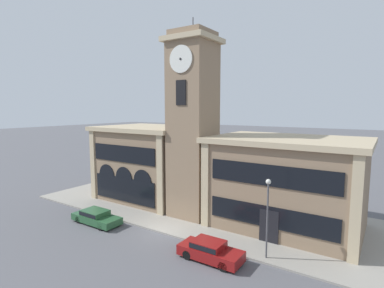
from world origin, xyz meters
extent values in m
plane|color=#56565B|center=(0.00, 0.00, 0.00)|extent=(300.00, 300.00, 0.00)
cube|color=gray|center=(0.00, 6.78, 0.07)|extent=(36.94, 13.57, 0.15)
cube|color=#897056|center=(0.00, 5.07, 8.24)|extent=(3.77, 3.77, 16.47)
cube|color=tan|center=(0.00, 5.07, 16.70)|extent=(4.47, 4.47, 0.45)
cube|color=#897056|center=(0.00, 5.07, 17.22)|extent=(3.47, 3.47, 0.60)
cylinder|color=#4C4C51|center=(0.00, 5.07, 18.12)|extent=(0.10, 0.10, 1.20)
cylinder|color=silver|center=(0.00, 3.14, 14.77)|extent=(2.40, 0.10, 2.40)
cylinder|color=black|center=(0.00, 3.07, 14.77)|extent=(0.19, 0.04, 0.19)
cylinder|color=silver|center=(-1.93, 5.07, 14.77)|extent=(0.10, 2.40, 2.40)
cylinder|color=black|center=(-2.00, 5.07, 14.77)|extent=(0.04, 0.19, 0.19)
cube|color=black|center=(0.00, 3.15, 11.87)|extent=(1.05, 0.10, 2.20)
cube|color=#897056|center=(-7.50, 7.38, 3.99)|extent=(10.63, 8.38, 7.97)
cube|color=tan|center=(-7.50, 7.38, 8.20)|extent=(11.33, 9.08, 0.45)
cube|color=tan|center=(-12.46, 3.13, 3.99)|extent=(0.70, 0.16, 7.97)
cube|color=tan|center=(-2.53, 3.13, 3.99)|extent=(0.70, 0.16, 7.97)
cube|color=black|center=(-7.50, 3.15, 5.74)|extent=(8.72, 0.10, 1.75)
cube|color=black|center=(-7.50, 3.15, 1.91)|extent=(8.50, 0.10, 2.55)
cylinder|color=black|center=(-10.15, 3.14, 3.19)|extent=(2.34, 0.06, 2.34)
cylinder|color=black|center=(-7.50, 3.14, 3.19)|extent=(2.34, 0.06, 2.34)
cylinder|color=black|center=(-4.84, 3.14, 3.19)|extent=(2.34, 0.06, 2.34)
cube|color=#897056|center=(8.33, 7.38, 3.77)|extent=(12.29, 8.38, 7.53)
cube|color=tan|center=(8.33, 7.38, 7.76)|extent=(12.99, 9.08, 0.45)
cube|color=tan|center=(2.53, 3.13, 3.77)|extent=(0.70, 0.16, 7.53)
cube|color=tan|center=(14.12, 3.13, 3.77)|extent=(0.70, 0.16, 7.53)
cube|color=black|center=(8.33, 3.15, 5.42)|extent=(10.07, 0.10, 1.66)
cube|color=black|center=(8.33, 3.14, 1.36)|extent=(1.50, 0.12, 2.71)
cube|color=black|center=(8.33, 3.15, 2.17)|extent=(10.07, 0.10, 1.69)
cube|color=#285633|center=(-6.21, -1.54, 0.47)|extent=(4.88, 1.92, 0.60)
cube|color=#285633|center=(-6.40, -1.54, 1.00)|extent=(2.35, 1.72, 0.45)
cube|color=black|center=(-6.40, -1.54, 1.00)|extent=(2.25, 1.76, 0.34)
cylinder|color=black|center=(-4.70, -0.69, 0.31)|extent=(0.63, 0.22, 0.63)
cylinder|color=black|center=(-4.69, -2.37, 0.31)|extent=(0.63, 0.22, 0.63)
cylinder|color=black|center=(-7.72, -0.70, 0.31)|extent=(0.63, 0.22, 0.63)
cylinder|color=black|center=(-7.71, -2.38, 0.31)|extent=(0.63, 0.22, 0.63)
cube|color=maroon|center=(5.82, -1.54, 0.54)|extent=(4.53, 1.86, 0.71)
cube|color=maroon|center=(5.64, -1.54, 1.13)|extent=(2.18, 1.66, 0.46)
cube|color=black|center=(5.64, -1.54, 1.13)|extent=(2.09, 1.70, 0.35)
cylinder|color=black|center=(7.22, -0.72, 0.33)|extent=(0.67, 0.22, 0.67)
cylinder|color=black|center=(7.23, -2.34, 0.33)|extent=(0.67, 0.22, 0.67)
cylinder|color=black|center=(4.41, -0.73, 0.33)|extent=(0.67, 0.22, 0.67)
cylinder|color=black|center=(4.42, -2.35, 0.33)|extent=(0.67, 0.22, 0.67)
cylinder|color=#4C4C51|center=(9.02, 0.67, 2.77)|extent=(0.12, 0.12, 5.23)
sphere|color=silver|center=(9.02, 0.67, 5.56)|extent=(0.36, 0.36, 0.36)
camera|label=1|loc=(15.64, -18.64, 10.51)|focal=28.00mm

